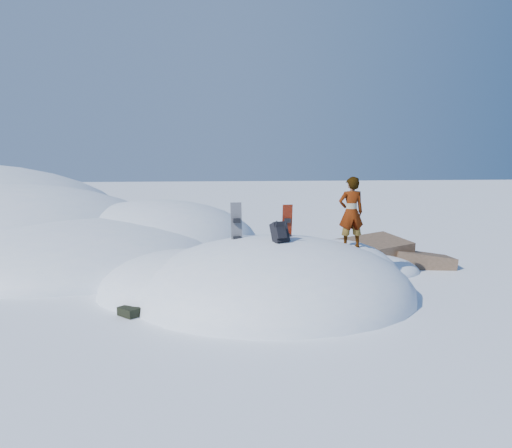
{
  "coord_description": "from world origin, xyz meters",
  "views": [
    {
      "loc": [
        -1.85,
        -11.89,
        3.43
      ],
      "look_at": [
        -0.42,
        0.3,
        1.79
      ],
      "focal_mm": 35.0,
      "sensor_mm": 36.0,
      "label": 1
    }
  ],
  "objects": [
    {
      "name": "rock_outcrop",
      "position": [
        3.72,
        3.01,
        0.01
      ],
      "size": [
        4.68,
        4.41,
        1.68
      ],
      "color": "brown",
      "rests_on": "ground"
    },
    {
      "name": "snowboard_dark",
      "position": [
        -0.91,
        0.28,
        1.61
      ],
      "size": [
        0.3,
        0.23,
        1.48
      ],
      "rotation": [
        0.0,
        0.0,
        0.11
      ],
      "color": "black",
      "rests_on": "snow_mound"
    },
    {
      "name": "snow_mound",
      "position": [
        -0.17,
        0.24,
        0.0
      ],
      "size": [
        8.0,
        6.0,
        3.0
      ],
      "color": "white",
      "rests_on": "ground"
    },
    {
      "name": "backpack",
      "position": [
        0.04,
        -0.52,
        1.68
      ],
      "size": [
        0.47,
        0.55,
        0.58
      ],
      "rotation": [
        0.0,
        0.0,
        0.35
      ],
      "color": "black",
      "rests_on": "snow_mound"
    },
    {
      "name": "gear_pile",
      "position": [
        -3.19,
        -1.0,
        0.12
      ],
      "size": [
        0.92,
        0.8,
        0.24
      ],
      "rotation": [
        0.0,
        0.0,
        0.76
      ],
      "color": "black",
      "rests_on": "ground"
    },
    {
      "name": "ground",
      "position": [
        0.0,
        0.0,
        0.0
      ],
      "size": [
        120.0,
        120.0,
        0.0
      ],
      "primitive_type": "plane",
      "color": "white",
      "rests_on": "ground"
    },
    {
      "name": "snowboard_red",
      "position": [
        0.34,
        0.19,
        1.64
      ],
      "size": [
        0.25,
        0.2,
        1.32
      ],
      "rotation": [
        0.0,
        0.0,
        0.03
      ],
      "color": "#B22509",
      "rests_on": "snow_mound"
    },
    {
      "name": "person",
      "position": [
        2.01,
        0.32,
        2.04
      ],
      "size": [
        0.69,
        0.47,
        1.81
      ],
      "primitive_type": "imported",
      "rotation": [
        0.0,
        0.0,
        3.2
      ],
      "color": "slate",
      "rests_on": "snow_mound"
    }
  ]
}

